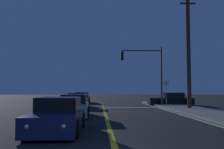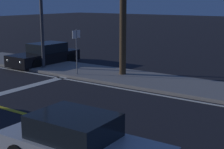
{
  "view_description": "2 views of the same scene",
  "coord_description": "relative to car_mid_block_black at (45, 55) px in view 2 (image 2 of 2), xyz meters",
  "views": [
    {
      "loc": [
        -0.46,
        -5.0,
        1.63
      ],
      "look_at": [
        0.6,
        14.45,
        2.84
      ],
      "focal_mm": 39.64,
      "sensor_mm": 36.0,
      "label": 1
    },
    {
      "loc": [
        -7.73,
        5.6,
        3.97
      ],
      "look_at": [
        1.49,
        12.03,
        1.52
      ],
      "focal_mm": 54.84,
      "sensor_mm": 36.0,
      "label": 2
    }
  ],
  "objects": [
    {
      "name": "lane_line_center",
      "position": [
        -7.3,
        -11.62,
        -0.58
      ],
      "size": [
        0.2,
        32.66,
        0.01
      ],
      "primitive_type": "cube",
      "color": "gold",
      "rests_on": "ground"
    },
    {
      "name": "car_lead_oncoming_silver",
      "position": [
        -9.28,
        -10.7,
        -0.0
      ],
      "size": [
        1.9,
        4.29,
        1.34
      ],
      "rotation": [
        0.0,
        0.0,
        3.16
      ],
      "color": "#B2B5BA",
      "rests_on": "ground"
    },
    {
      "name": "street_sign_corner",
      "position": [
        -1.6,
        -4.02,
        1.09
      ],
      "size": [
        0.56,
        0.06,
        2.5
      ],
      "color": "slate",
      "rests_on": "ground"
    },
    {
      "name": "car_mid_block_black",
      "position": [
        0.0,
        0.0,
        0.0
      ],
      "size": [
        4.72,
        2.06,
        1.34
      ],
      "rotation": [
        0.0,
        0.0,
        1.54
      ],
      "color": "black",
      "rests_on": "ground"
    },
    {
      "name": "lane_line_edge_right",
      "position": [
        -2.35,
        -11.62,
        -0.58
      ],
      "size": [
        0.16,
        32.66,
        0.01
      ],
      "primitive_type": "cube",
      "color": "silver",
      "rests_on": "ground"
    },
    {
      "name": "stop_bar",
      "position": [
        -4.7,
        -3.52,
        -0.58
      ],
      "size": [
        5.2,
        0.5,
        0.01
      ],
      "primitive_type": "cube",
      "color": "silver",
      "rests_on": "ground"
    }
  ]
}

